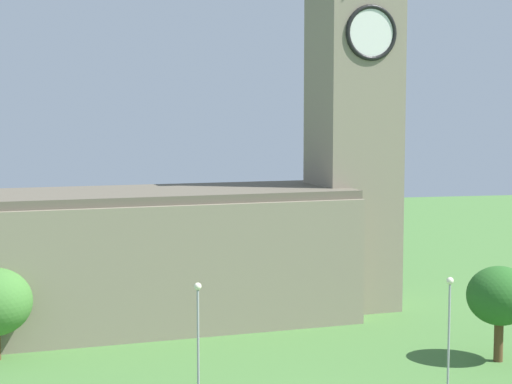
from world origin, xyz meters
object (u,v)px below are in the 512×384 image
Objects in this scene: church at (219,214)px; streetlamp_west_mid at (198,328)px; tree_riverside_east at (500,296)px; streetlamp_central at (449,319)px.

streetlamp_west_mid is at bearing -102.46° from church.
tree_riverside_east is at bearing 14.70° from streetlamp_west_mid.
tree_riverside_east is (22.03, 5.78, -0.43)m from streetlamp_west_mid.
church reaches higher than streetlamp_west_mid.
streetlamp_west_mid is 1.02× the size of streetlamp_central.
church is 5.52× the size of tree_riverside_east.
streetlamp_west_mid is at bearing -165.30° from tree_riverside_east.
church is 25.79m from streetlamp_central.
church reaches higher than tree_riverside_east.
streetlamp_west_mid is (-5.01, -22.67, -3.76)m from church.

